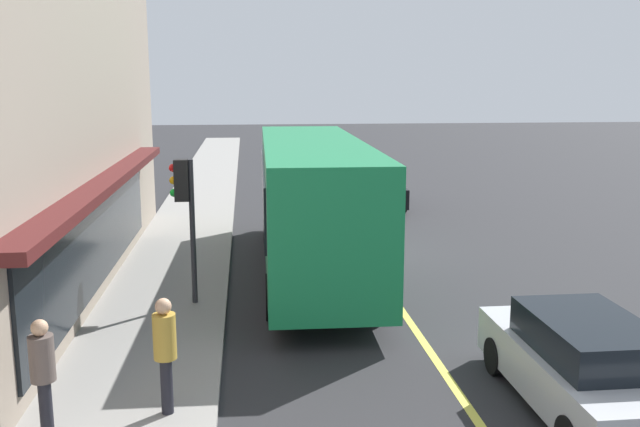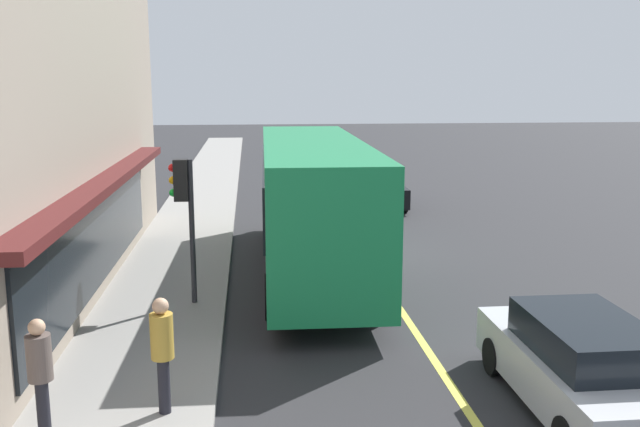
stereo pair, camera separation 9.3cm
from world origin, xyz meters
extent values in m
plane|color=#28282B|center=(0.00, 0.00, 0.00)|extent=(120.00, 120.00, 0.00)
cube|color=gray|center=(0.00, 5.30, 0.07)|extent=(80.00, 2.86, 0.15)
cube|color=#D8D14C|center=(0.00, 0.00, 0.00)|extent=(36.00, 0.16, 0.01)
cube|color=#4C1919|center=(-3.96, 6.48, 2.80)|extent=(13.85, 0.70, 0.20)
cube|color=black|center=(-3.96, 6.70, 1.50)|extent=(11.87, 0.08, 2.00)
cube|color=#197F47|center=(-2.09, 1.67, 2.00)|extent=(11.04, 2.70, 3.00)
cube|color=black|center=(3.36, 1.57, 2.36)|extent=(0.16, 2.10, 1.80)
cube|color=black|center=(-2.37, 2.94, 2.36)|extent=(8.80, 0.22, 1.32)
cube|color=black|center=(-2.41, 0.41, 2.36)|extent=(8.80, 0.22, 1.32)
cube|color=#0CF259|center=(3.43, 1.57, 3.25)|extent=(0.12, 1.90, 0.36)
cube|color=#2D2D33|center=(3.46, 1.57, 0.75)|extent=(0.20, 2.40, 0.40)
cylinder|color=black|center=(1.45, 2.73, 0.50)|extent=(1.01, 0.32, 1.00)
cylinder|color=black|center=(1.41, 0.47, 0.50)|extent=(1.01, 0.32, 1.00)
cylinder|color=black|center=(-5.59, 2.86, 0.50)|extent=(1.01, 0.32, 1.00)
cylinder|color=black|center=(-5.63, 0.60, 0.50)|extent=(1.01, 0.32, 1.00)
cylinder|color=#2D2D33|center=(-4.69, 4.56, 1.75)|extent=(0.12, 0.12, 3.20)
cube|color=black|center=(-4.69, 4.76, 2.90)|extent=(0.30, 0.30, 0.90)
sphere|color=red|center=(-4.69, 4.93, 3.17)|extent=(0.18, 0.18, 0.18)
sphere|color=orange|center=(-4.69, 4.93, 2.90)|extent=(0.18, 0.18, 0.18)
sphere|color=green|center=(-4.69, 4.93, 2.63)|extent=(0.18, 0.18, 0.18)
cube|color=#B7BABF|center=(-10.17, -1.69, 0.60)|extent=(4.30, 1.81, 0.75)
cube|color=black|center=(-10.32, -1.69, 1.25)|extent=(2.41, 1.52, 0.55)
cylinder|color=black|center=(-8.76, -0.87, 0.32)|extent=(0.64, 0.22, 0.64)
cylinder|color=black|center=(-8.75, -2.51, 0.32)|extent=(0.64, 0.22, 0.64)
cube|color=black|center=(7.42, -1.80, 0.60)|extent=(4.32, 1.85, 0.75)
cube|color=black|center=(7.57, -1.80, 1.25)|extent=(2.43, 1.54, 0.55)
cylinder|color=black|center=(5.99, -2.60, 0.32)|extent=(0.64, 0.23, 0.64)
cylinder|color=black|center=(6.01, -0.96, 0.32)|extent=(0.64, 0.23, 0.64)
cylinder|color=black|center=(8.83, -2.63, 0.32)|extent=(0.64, 0.23, 0.64)
cylinder|color=black|center=(8.85, -0.99, 0.32)|extent=(0.64, 0.23, 0.64)
cylinder|color=black|center=(-10.42, 6.19, 0.56)|extent=(0.18, 0.18, 0.82)
cylinder|color=#594C47|center=(-10.42, 6.19, 1.29)|extent=(0.34, 0.34, 0.65)
sphere|color=tan|center=(-10.42, 6.19, 1.73)|extent=(0.23, 0.23, 0.23)
cylinder|color=black|center=(-9.91, 4.60, 0.58)|extent=(0.18, 0.18, 0.86)
cylinder|color=#B28C33|center=(-9.91, 4.60, 1.35)|extent=(0.34, 0.34, 0.68)
sphere|color=tan|center=(-9.91, 4.60, 1.81)|extent=(0.24, 0.24, 0.24)
camera|label=1|loc=(-19.63, 3.37, 5.03)|focal=38.74mm
camera|label=2|loc=(-19.63, 3.27, 5.03)|focal=38.74mm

